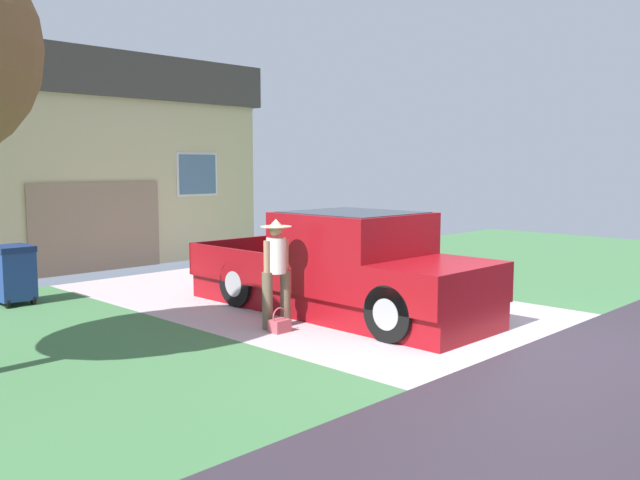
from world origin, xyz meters
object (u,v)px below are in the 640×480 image
(handbag, at_px, (280,325))
(house_with_garage, at_px, (29,160))
(person_with_hat, at_px, (276,269))
(pickup_truck, at_px, (351,270))
(wheeled_trash_bin, at_px, (13,272))

(handbag, bearing_deg, house_with_garage, 86.53)
(person_with_hat, xyz_separation_m, house_with_garage, (0.45, 9.91, 1.67))
(pickup_truck, xyz_separation_m, wheeled_trash_bin, (-3.50, 4.79, -0.18))
(pickup_truck, relative_size, handbag, 15.01)
(pickup_truck, relative_size, person_with_hat, 3.37)
(handbag, bearing_deg, pickup_truck, 0.47)
(pickup_truck, distance_m, wheeled_trash_bin, 5.93)
(house_with_garage, bearing_deg, wheeled_trash_bin, -115.46)
(pickup_truck, height_order, person_with_hat, pickup_truck)
(wheeled_trash_bin, bearing_deg, house_with_garage, 64.54)
(person_with_hat, distance_m, handbag, 0.84)
(house_with_garage, bearing_deg, person_with_hat, -92.62)
(house_with_garage, bearing_deg, handbag, -93.47)
(house_with_garage, relative_size, wheeled_trash_bin, 9.92)
(wheeled_trash_bin, bearing_deg, handbag, -68.02)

